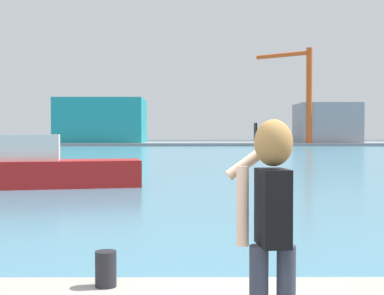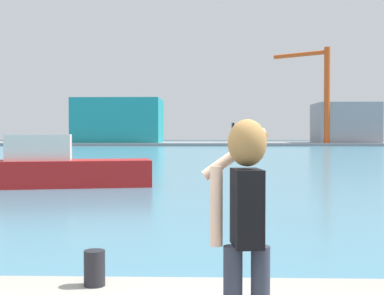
{
  "view_description": "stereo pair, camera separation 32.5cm",
  "coord_description": "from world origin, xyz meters",
  "px_view_note": "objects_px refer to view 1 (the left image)",
  "views": [
    {
      "loc": [
        -0.03,
        -3.98,
        2.14
      ],
      "look_at": [
        0.01,
        5.25,
        1.89
      ],
      "focal_mm": 49.59,
      "sensor_mm": 36.0,
      "label": 1
    },
    {
      "loc": [
        0.29,
        -3.98,
        2.14
      ],
      "look_at": [
        0.01,
        5.25,
        1.89
      ],
      "focal_mm": 49.59,
      "sensor_mm": 36.0,
      "label": 2
    }
  ],
  "objects_px": {
    "person_photographer": "(271,212)",
    "harbor_bollard": "(106,269)",
    "boat_moored": "(46,169)",
    "warehouse_right": "(326,123)",
    "port_crane": "(303,86)",
    "warehouse_left": "(102,121)"
  },
  "relations": [
    {
      "from": "person_photographer",
      "to": "warehouse_right",
      "type": "height_order",
      "value": "warehouse_right"
    },
    {
      "from": "boat_moored",
      "to": "warehouse_right",
      "type": "xyz_separation_m",
      "value": [
        29.69,
        72.26,
        3.14
      ]
    },
    {
      "from": "harbor_bollard",
      "to": "warehouse_right",
      "type": "relative_size",
      "value": 0.04
    },
    {
      "from": "boat_moored",
      "to": "warehouse_right",
      "type": "relative_size",
      "value": 0.7
    },
    {
      "from": "boat_moored",
      "to": "warehouse_left",
      "type": "bearing_deg",
      "value": 86.27
    },
    {
      "from": "boat_moored",
      "to": "warehouse_left",
      "type": "height_order",
      "value": "warehouse_left"
    },
    {
      "from": "harbor_bollard",
      "to": "port_crane",
      "type": "xyz_separation_m",
      "value": [
        19.93,
        83.28,
        9.37
      ]
    },
    {
      "from": "port_crane",
      "to": "person_photographer",
      "type": "bearing_deg",
      "value": -102.24
    },
    {
      "from": "warehouse_left",
      "to": "port_crane",
      "type": "distance_m",
      "value": 35.37
    },
    {
      "from": "warehouse_right",
      "to": "boat_moored",
      "type": "bearing_deg",
      "value": -112.34
    },
    {
      "from": "harbor_bollard",
      "to": "warehouse_left",
      "type": "relative_size",
      "value": 0.03
    },
    {
      "from": "warehouse_left",
      "to": "port_crane",
      "type": "bearing_deg",
      "value": -8.07
    },
    {
      "from": "boat_moored",
      "to": "port_crane",
      "type": "distance_m",
      "value": 73.17
    },
    {
      "from": "warehouse_left",
      "to": "warehouse_right",
      "type": "distance_m",
      "value": 39.62
    },
    {
      "from": "person_photographer",
      "to": "boat_moored",
      "type": "height_order",
      "value": "person_photographer"
    },
    {
      "from": "harbor_bollard",
      "to": "boat_moored",
      "type": "distance_m",
      "value": 15.73
    },
    {
      "from": "harbor_bollard",
      "to": "warehouse_left",
      "type": "distance_m",
      "value": 89.46
    },
    {
      "from": "warehouse_right",
      "to": "port_crane",
      "type": "bearing_deg",
      "value": -141.73
    },
    {
      "from": "harbor_bollard",
      "to": "warehouse_right",
      "type": "height_order",
      "value": "warehouse_right"
    },
    {
      "from": "warehouse_left",
      "to": "warehouse_right",
      "type": "height_order",
      "value": "warehouse_left"
    },
    {
      "from": "person_photographer",
      "to": "harbor_bollard",
      "type": "bearing_deg",
      "value": 33.79
    },
    {
      "from": "warehouse_left",
      "to": "harbor_bollard",
      "type": "bearing_deg",
      "value": -80.59
    }
  ]
}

